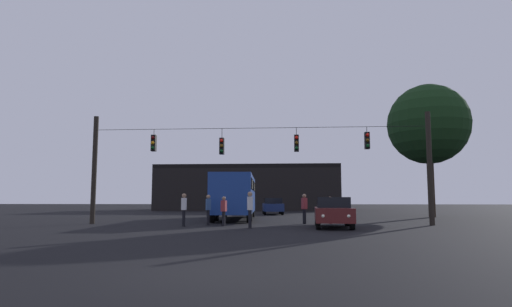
# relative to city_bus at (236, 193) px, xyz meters

# --- Properties ---
(ground_plane) EXTENTS (168.00, 168.00, 0.00)m
(ground_plane) POSITION_rel_city_bus_xyz_m (1.95, 2.95, -1.87)
(ground_plane) COLOR black
(ground_plane) RESTS_ON ground
(overhead_signal_span) EXTENTS (19.38, 0.44, 6.29)m
(overhead_signal_span) POSITION_rel_city_bus_xyz_m (1.97, -5.91, 1.72)
(overhead_signal_span) COLOR black
(overhead_signal_span) RESTS_ON ground
(city_bus) EXTENTS (3.09, 11.12, 3.00)m
(city_bus) POSITION_rel_city_bus_xyz_m (0.00, 0.00, 0.00)
(city_bus) COLOR navy
(city_bus) RESTS_ON ground
(car_near_right) EXTENTS (2.02, 4.41, 1.52)m
(car_near_right) POSITION_rel_city_bus_xyz_m (5.94, -8.09, -1.07)
(car_near_right) COLOR #511919
(car_near_right) RESTS_ON ground
(car_far_left) EXTENTS (2.19, 4.46, 1.52)m
(car_far_left) POSITION_rel_city_bus_xyz_m (2.30, 9.87, -1.07)
(car_far_left) COLOR navy
(car_far_left) RESTS_ON ground
(pedestrian_crossing_left) EXTENTS (0.35, 0.42, 1.66)m
(pedestrian_crossing_left) POSITION_rel_city_bus_xyz_m (-0.72, -6.56, -0.93)
(pedestrian_crossing_left) COLOR black
(pedestrian_crossing_left) RESTS_ON ground
(pedestrian_crossing_center) EXTENTS (0.28, 0.39, 1.57)m
(pedestrian_crossing_center) POSITION_rel_city_bus_xyz_m (6.10, -5.05, -0.99)
(pedestrian_crossing_center) COLOR black
(pedestrian_crossing_center) RESTS_ON ground
(pedestrian_crossing_right) EXTENTS (0.27, 0.38, 1.72)m
(pedestrian_crossing_right) POSITION_rel_city_bus_xyz_m (-1.82, -7.61, -0.89)
(pedestrian_crossing_right) COLOR black
(pedestrian_crossing_right) RESTS_ON ground
(pedestrian_near_bus) EXTENTS (0.29, 0.39, 1.56)m
(pedestrian_near_bus) POSITION_rel_city_bus_xyz_m (0.26, -7.31, -0.99)
(pedestrian_near_bus) COLOR black
(pedestrian_near_bus) RESTS_ON ground
(pedestrian_trailing) EXTENTS (0.35, 0.42, 1.72)m
(pedestrian_trailing) POSITION_rel_city_bus_xyz_m (4.62, -5.05, -0.89)
(pedestrian_trailing) COLOR black
(pedestrian_trailing) RESTS_ON ground
(pedestrian_far_side) EXTENTS (0.31, 0.40, 1.79)m
(pedestrian_far_side) POSITION_rel_city_bus_xyz_m (1.79, -8.81, -0.84)
(pedestrian_far_side) COLOR black
(pedestrian_far_side) RESTS_ON ground
(corner_building) EXTENTS (22.63, 11.66, 5.62)m
(corner_building) POSITION_rel_city_bus_xyz_m (-1.33, 26.20, 0.95)
(corner_building) COLOR black
(corner_building) RESTS_ON ground
(tree_left_silhouette) EXTENTS (6.39, 6.39, 10.58)m
(tree_left_silhouette) POSITION_rel_city_bus_xyz_m (14.96, 4.55, 5.50)
(tree_left_silhouette) COLOR black
(tree_left_silhouette) RESTS_ON ground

